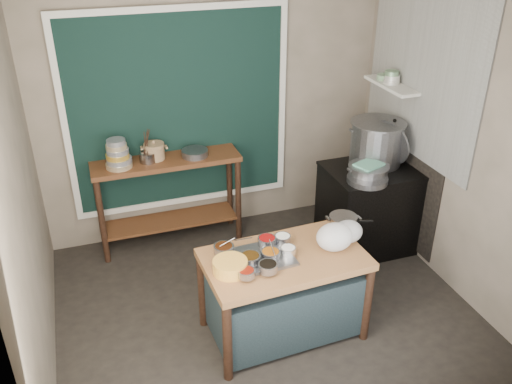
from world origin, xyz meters
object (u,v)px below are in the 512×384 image
object	(u,v)px
stock_pot	(376,143)
back_counter	(169,201)
yellow_basin	(230,266)
steamer	(368,172)
prep_table	(283,295)
stove_block	(370,209)
utensil_cup	(148,157)
saucepan	(343,223)
ceramic_crock	(154,152)
condiment_tray	(257,258)

from	to	relation	value
stock_pot	back_counter	bearing A→B (deg)	163.04
yellow_basin	steamer	size ratio (longest dim) A/B	0.67
prep_table	steamer	size ratio (longest dim) A/B	3.22
prep_table	stove_block	world-z (taller)	stove_block
prep_table	stove_block	xyz separation A→B (m)	(1.30, 0.92, 0.05)
back_counter	stock_pot	distance (m)	2.15
utensil_cup	steamer	bearing A→B (deg)	-24.52
back_counter	saucepan	bearing A→B (deg)	-50.36
yellow_basin	steamer	world-z (taller)	steamer
prep_table	utensil_cup	world-z (taller)	utensil_cup
utensil_cup	steamer	distance (m)	2.11
prep_table	stove_block	distance (m)	1.60
ceramic_crock	stock_pot	size ratio (longest dim) A/B	0.39
stove_block	saucepan	xyz separation A→B (m)	(-0.70, -0.72, 0.39)
ceramic_crock	saucepan	bearing A→B (deg)	-48.80
condiment_tray	utensil_cup	xyz separation A→B (m)	(-0.56, 1.62, 0.24)
back_counter	steamer	distance (m)	2.01
prep_table	saucepan	xyz separation A→B (m)	(0.60, 0.20, 0.44)
saucepan	stock_pot	size ratio (longest dim) A/B	0.43
stock_pot	prep_table	bearing A→B (deg)	-142.54
condiment_tray	yellow_basin	size ratio (longest dim) A/B	2.07
stove_block	condiment_tray	distance (m)	1.79
condiment_tray	ceramic_crock	bearing A→B (deg)	106.28
yellow_basin	ceramic_crock	size ratio (longest dim) A/B	1.21
stove_block	saucepan	bearing A→B (deg)	-134.24
stock_pot	yellow_basin	bearing A→B (deg)	-148.72
prep_table	steamer	distance (m)	1.49
utensil_cup	steamer	world-z (taller)	utensil_cup
stove_block	stock_pot	bearing A→B (deg)	60.66
condiment_tray	steamer	size ratio (longest dim) A/B	1.38
stove_block	utensil_cup	distance (m)	2.27
condiment_tray	yellow_basin	bearing A→B (deg)	-160.31
condiment_tray	utensil_cup	world-z (taller)	utensil_cup
stove_block	ceramic_crock	xyz separation A→B (m)	(-2.00, 0.77, 0.60)
stove_block	stock_pot	world-z (taller)	stock_pot
yellow_basin	saucepan	world-z (taller)	saucepan
utensil_cup	stove_block	bearing A→B (deg)	-19.28
back_counter	saucepan	xyz separation A→B (m)	(1.20, -1.45, 0.34)
stove_block	condiment_tray	world-z (taller)	stove_block
back_counter	ceramic_crock	distance (m)	0.56
yellow_basin	prep_table	bearing A→B (deg)	7.24
utensil_cup	saucepan	bearing A→B (deg)	-46.45
saucepan	steamer	xyz separation A→B (m)	(0.54, 0.57, 0.13)
prep_table	back_counter	distance (m)	1.76
condiment_tray	saucepan	world-z (taller)	saucepan
prep_table	yellow_basin	xyz separation A→B (m)	(-0.45, -0.06, 0.42)
back_counter	steamer	bearing A→B (deg)	-26.75
condiment_tray	ceramic_crock	distance (m)	1.75
prep_table	steamer	world-z (taller)	steamer
back_counter	stock_pot	size ratio (longest dim) A/B	2.65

